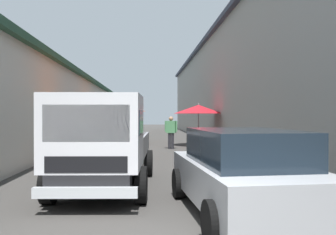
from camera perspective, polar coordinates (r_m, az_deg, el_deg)
name	(u,v)px	position (r m, az deg, el deg)	size (l,w,h in m)	color
ground	(148,150)	(17.10, -3.23, -5.27)	(90.00, 90.00, 0.00)	#3D3A38
building_left_whitewash	(10,108)	(20.57, -24.08, 1.42)	(49.80, 7.50, 4.12)	beige
building_right_concrete	(279,85)	(20.70, 17.49, 4.97)	(49.80, 7.50, 6.66)	gray
fruit_stall_mid_lane	(198,112)	(19.27, 4.91, 0.84)	(2.70, 2.70, 2.32)	#9E9EA3
fruit_stall_far_left	(102,114)	(13.79, -10.63, 0.63)	(2.63, 2.63, 2.33)	#9E9EA3
fruit_stall_near_right	(124,114)	(21.89, -7.06, 0.56)	(2.66, 2.66, 2.33)	#9E9EA3
hatchback_car	(242,172)	(6.18, 11.88, -8.52)	(4.03, 2.17, 1.45)	#ADAFB5
delivery_truck	(101,146)	(7.56, -10.68, -4.57)	(5.00, 2.16, 2.08)	black
vendor_by_crates	(171,130)	(17.57, 0.48, -2.06)	(0.36, 0.61, 1.62)	#232328
plastic_stool	(79,147)	(15.55, -14.10, -4.64)	(0.30, 0.30, 0.43)	red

